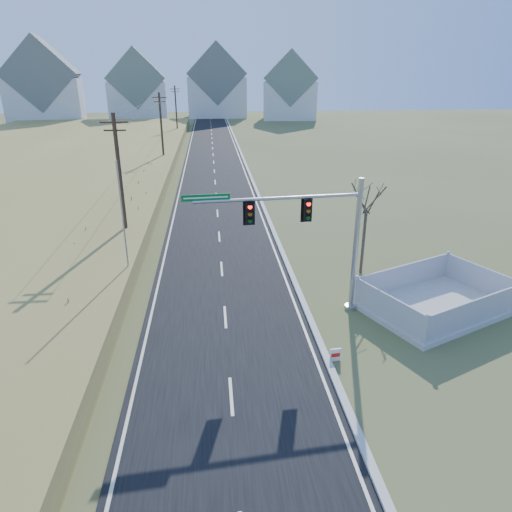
{
  "coord_description": "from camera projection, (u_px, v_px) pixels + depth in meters",
  "views": [
    {
      "loc": [
        -0.45,
        -15.97,
        11.42
      ],
      "look_at": [
        1.51,
        3.7,
        3.4
      ],
      "focal_mm": 32.0,
      "sensor_mm": 36.0,
      "label": 1
    }
  ],
  "objects": [
    {
      "name": "reed_marsh",
      "position": [
        9.0,
        170.0,
        53.49
      ],
      "size": [
        38.0,
        110.0,
        1.3
      ],
      "primitive_type": "cube",
      "color": "olive",
      "rests_on": "ground"
    },
    {
      "name": "utility_pole_mid",
      "position": [
        162.0,
        128.0,
        58.19
      ],
      "size": [
        1.8,
        0.26,
        9.0
      ],
      "color": "#422D1E",
      "rests_on": "ground"
    },
    {
      "name": "road",
      "position": [
        213.0,
        157.0,
        65.15
      ],
      "size": [
        8.0,
        180.0,
        0.06
      ],
      "primitive_type": "cube",
      "color": "black",
      "rests_on": "ground"
    },
    {
      "name": "utility_pole_far",
      "position": [
        176.0,
        110.0,
        85.85
      ],
      "size": [
        1.8,
        0.26,
        9.0
      ],
      "color": "#422D1E",
      "rests_on": "ground"
    },
    {
      "name": "condo_nnw",
      "position": [
        137.0,
        91.0,
        114.37
      ],
      "size": [
        14.93,
        11.17,
        17.03
      ],
      "rotation": [
        0.0,
        0.0,
        0.07
      ],
      "color": "silver",
      "rests_on": "ground"
    },
    {
      "name": "flagpole",
      "position": [
        125.0,
        240.0,
        24.95
      ],
      "size": [
        0.32,
        0.32,
        7.21
      ],
      "color": "#B7B5AD",
      "rests_on": "ground"
    },
    {
      "name": "fence_enclosure",
      "position": [
        436.0,
        304.0,
        23.49
      ],
      "size": [
        8.51,
        7.34,
        1.65
      ],
      "rotation": [
        0.0,
        0.0,
        0.41
      ],
      "color": "#B7B5AD",
      "rests_on": "ground"
    },
    {
      "name": "traffic_signal_mast",
      "position": [
        320.0,
        233.0,
        21.76
      ],
      "size": [
        8.58,
        1.02,
        6.85
      ],
      "rotation": [
        0.0,
        0.0,
        0.08
      ],
      "color": "#9EA0A5",
      "rests_on": "ground"
    },
    {
      "name": "open_sign",
      "position": [
        335.0,
        355.0,
        19.24
      ],
      "size": [
        0.48,
        0.11,
        0.6
      ],
      "rotation": [
        0.0,
        0.0,
        0.1
      ],
      "color": "white",
      "rests_on": "ground"
    },
    {
      "name": "condo_nw",
      "position": [
        44.0,
        89.0,
        104.87
      ],
      "size": [
        17.69,
        13.38,
        19.05
      ],
      "rotation": [
        0.0,
        0.0,
        0.14
      ],
      "color": "silver",
      "rests_on": "ground"
    },
    {
      "name": "ground",
      "position": [
        229.0,
        366.0,
        19.06
      ],
      "size": [
        260.0,
        260.0,
        0.0
      ],
      "primitive_type": "plane",
      "color": "#4C562A",
      "rests_on": "ground"
    },
    {
      "name": "condo_n",
      "position": [
        217.0,
        87.0,
        119.65
      ],
      "size": [
        15.27,
        10.2,
        18.54
      ],
      "color": "silver",
      "rests_on": "ground"
    },
    {
      "name": "curb",
      "position": [
        242.0,
        156.0,
        65.51
      ],
      "size": [
        0.3,
        180.0,
        0.18
      ],
      "primitive_type": "cube",
      "color": "#B2AFA8",
      "rests_on": "ground"
    },
    {
      "name": "utility_pole_near",
      "position": [
        120.0,
        180.0,
        30.53
      ],
      "size": [
        1.8,
        0.26,
        9.0
      ],
      "color": "#422D1E",
      "rests_on": "ground"
    },
    {
      "name": "bare_tree",
      "position": [
        368.0,
        197.0,
        26.08
      ],
      "size": [
        2.23,
        2.23,
        5.91
      ],
      "color": "#4C3F33",
      "rests_on": "ground"
    },
    {
      "name": "condo_ne",
      "position": [
        290.0,
        91.0,
        114.23
      ],
      "size": [
        14.12,
        10.51,
        16.52
      ],
      "rotation": [
        0.0,
        0.0,
        -0.1
      ],
      "color": "silver",
      "rests_on": "ground"
    }
  ]
}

